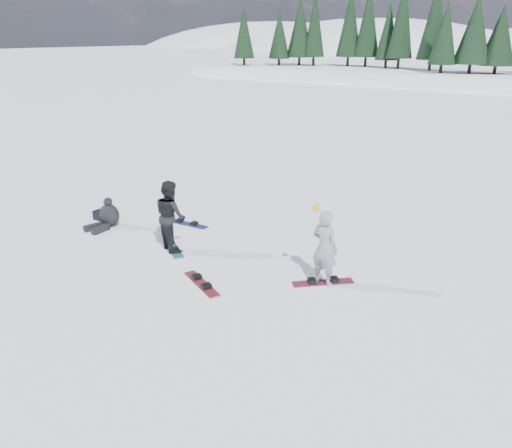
{
  "coord_description": "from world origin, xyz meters",
  "views": [
    {
      "loc": [
        6.74,
        -8.63,
        5.65
      ],
      "look_at": [
        -0.19,
        1.1,
        1.1
      ],
      "focal_mm": 35.0,
      "sensor_mm": 36.0,
      "label": 1
    }
  ],
  "objects_px": {
    "snowboarder_woman": "(325,247)",
    "snowboard_loose_b": "(202,284)",
    "seated_rider": "(108,216)",
    "gear_bag": "(101,215)",
    "snowboard_loose_c": "(187,224)",
    "snowboarder_man": "(171,215)"
  },
  "relations": [
    {
      "from": "snowboarder_woman",
      "to": "seated_rider",
      "type": "xyz_separation_m",
      "value": [
        -7.3,
        -0.52,
        -0.58
      ]
    },
    {
      "from": "snowboarder_man",
      "to": "snowboard_loose_c",
      "type": "relative_size",
      "value": 1.32
    },
    {
      "from": "snowboard_loose_c",
      "to": "snowboard_loose_b",
      "type": "distance_m",
      "value": 4.17
    },
    {
      "from": "snowboard_loose_b",
      "to": "gear_bag",
      "type": "bearing_deg",
      "value": -170.86
    },
    {
      "from": "snowboarder_man",
      "to": "gear_bag",
      "type": "xyz_separation_m",
      "value": [
        -3.54,
        0.33,
        -0.84
      ]
    },
    {
      "from": "gear_bag",
      "to": "snowboard_loose_c",
      "type": "relative_size",
      "value": 0.3
    },
    {
      "from": "snowboarder_woman",
      "to": "snowboard_loose_b",
      "type": "relative_size",
      "value": 1.35
    },
    {
      "from": "gear_bag",
      "to": "snowboard_loose_c",
      "type": "xyz_separation_m",
      "value": [
        2.56,
        1.31,
        -0.14
      ]
    },
    {
      "from": "snowboarder_woman",
      "to": "snowboard_loose_c",
      "type": "relative_size",
      "value": 1.35
    },
    {
      "from": "seated_rider",
      "to": "snowboard_loose_c",
      "type": "distance_m",
      "value": 2.46
    },
    {
      "from": "snowboarder_woman",
      "to": "seated_rider",
      "type": "relative_size",
      "value": 1.79
    },
    {
      "from": "snowboard_loose_b",
      "to": "seated_rider",
      "type": "bearing_deg",
      "value": -170.05
    },
    {
      "from": "gear_bag",
      "to": "snowboard_loose_c",
      "type": "bearing_deg",
      "value": 27.02
    },
    {
      "from": "snowboarder_man",
      "to": "seated_rider",
      "type": "xyz_separation_m",
      "value": [
        -2.84,
        0.07,
        -0.63
      ]
    },
    {
      "from": "seated_rider",
      "to": "snowboard_loose_b",
      "type": "height_order",
      "value": "seated_rider"
    },
    {
      "from": "snowboard_loose_c",
      "to": "snowboard_loose_b",
      "type": "bearing_deg",
      "value": -48.11
    },
    {
      "from": "snowboarder_woman",
      "to": "gear_bag",
      "type": "relative_size",
      "value": 4.48
    },
    {
      "from": "snowboarder_woman",
      "to": "snowboard_loose_c",
      "type": "height_order",
      "value": "snowboarder_woman"
    },
    {
      "from": "seated_rider",
      "to": "snowboard_loose_b",
      "type": "xyz_separation_m",
      "value": [
        4.94,
        -1.24,
        -0.35
      ]
    },
    {
      "from": "seated_rider",
      "to": "snowboard_loose_c",
      "type": "xyz_separation_m",
      "value": [
        1.86,
        1.57,
        -0.35
      ]
    },
    {
      "from": "seated_rider",
      "to": "gear_bag",
      "type": "xyz_separation_m",
      "value": [
        -0.7,
        0.26,
        -0.21
      ]
    },
    {
      "from": "gear_bag",
      "to": "snowboard_loose_b",
      "type": "xyz_separation_m",
      "value": [
        5.64,
        -1.5,
        -0.14
      ]
    }
  ]
}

